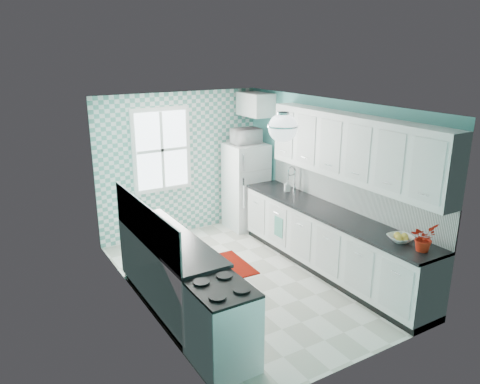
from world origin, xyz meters
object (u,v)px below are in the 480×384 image
fridge (246,186)px  microwave (246,136)px  stove (222,325)px  ceiling_light (283,127)px  sink (285,192)px  potted_plant (423,238)px  fruit_bowl (401,238)px

fridge → microwave: size_ratio=3.16×
fridge → stove: bearing=-126.2°
ceiling_light → sink: ceiling_light is taller
sink → potted_plant: sink is taller
stove → microwave: 4.18m
fridge → potted_plant: bearing=-89.5°
fridge → sink: size_ratio=2.73×
sink → fruit_bowl: size_ratio=1.92×
fridge → sink: fridge is taller
fridge → fruit_bowl: (0.09, -3.45, 0.19)m
fridge → fruit_bowl: 3.46m
fridge → stove: 4.01m
potted_plant → ceiling_light: bearing=135.7°
fridge → fruit_bowl: fridge is taller
ceiling_light → potted_plant: (1.20, -1.17, -1.22)m
ceiling_light → stove: bearing=-151.2°
stove → fruit_bowl: bearing=-8.2°
microwave → fruit_bowl: bearing=95.2°
stove → potted_plant: potted_plant is taller
fridge → sink: bearing=-85.8°
ceiling_light → sink: size_ratio=0.61×
fridge → potted_plant: size_ratio=4.78×
fridge → potted_plant: (0.09, -3.77, 0.32)m
stove → fruit_bowl: (2.40, -0.19, 0.51)m
ceiling_light → potted_plant: ceiling_light is taller
ceiling_light → stove: ceiling_light is taller
ceiling_light → fruit_bowl: (1.20, -0.85, -1.35)m
fridge → sink: 1.07m
stove → sink: (2.40, 2.20, 0.46)m
stove → sink: 3.29m
fridge → microwave: microwave is taller
fridge → potted_plant: 3.79m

